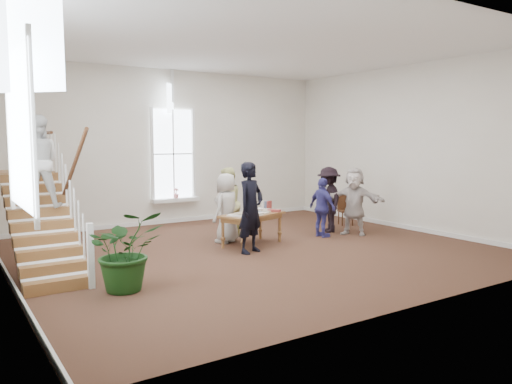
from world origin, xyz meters
TOP-DOWN VIEW (x-y plane):
  - ground at (0.00, 0.00)m, footprint 10.00×10.00m
  - room_shell at (-0.00, 4.39)m, footprint 10.49×10.00m
  - staircase at (-4.34, 0.75)m, footprint 1.10×4.10m
  - library_table at (0.25, 0.48)m, footprint 1.77×1.27m
  - police_officer at (-0.21, -0.16)m, footprint 0.85×0.71m
  - elderly_woman at (-0.11, 1.09)m, footprint 0.97×0.85m
  - person_yellow at (0.19, 1.59)m, footprint 1.08×1.02m
  - woman_cluster_a at (2.27, 0.35)m, footprint 0.40×0.90m
  - woman_cluster_b at (2.87, 0.80)m, footprint 1.01×1.29m
  - woman_cluster_c at (3.17, 0.15)m, footprint 1.33×1.64m
  - floor_plant at (-3.40, -1.38)m, footprint 1.31×1.17m
  - side_chair at (4.03, 1.40)m, footprint 0.50×0.50m

SIDE VIEW (x-z plane):
  - ground at x=0.00m, z-range 0.00..0.00m
  - room_shell at x=0.00m, z-range -4.60..5.40m
  - side_chair at x=4.03m, z-range 0.04..0.92m
  - floor_plant at x=-3.40m, z-range 0.00..1.34m
  - library_table at x=0.25m, z-range 0.26..1.07m
  - woman_cluster_a at x=2.27m, z-range 0.00..1.51m
  - elderly_woman at x=-0.11m, z-range 0.00..1.67m
  - woman_cluster_b at x=2.87m, z-range 0.00..1.75m
  - woman_cluster_c at x=3.17m, z-range 0.00..1.75m
  - person_yellow at x=0.19m, z-range 0.00..1.78m
  - police_officer at x=-0.21m, z-range 0.00..1.99m
  - staircase at x=-4.34m, z-range 0.16..3.08m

